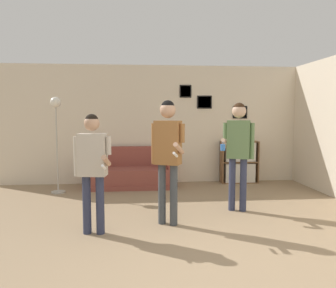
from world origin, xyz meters
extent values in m
plane|color=#937A5B|center=(0.00, 0.00, 0.00)|extent=(20.00, 20.00, 0.00)
cube|color=beige|center=(0.00, 4.56, 1.35)|extent=(8.27, 0.06, 2.70)
cube|color=black|center=(1.61, 4.52, 1.64)|extent=(0.34, 0.02, 0.29)
cube|color=gray|center=(1.61, 4.51, 1.64)|extent=(0.30, 0.01, 0.25)
cube|color=black|center=(0.76, 4.52, 1.87)|extent=(0.34, 0.02, 0.30)
cube|color=gray|center=(0.76, 4.51, 1.87)|extent=(0.30, 0.01, 0.25)
cube|color=black|center=(0.31, 4.52, 2.11)|extent=(0.27, 0.02, 0.29)
cube|color=beige|center=(0.31, 4.51, 2.11)|extent=(0.23, 0.01, 0.24)
cube|color=brown|center=(-0.96, 4.09, 0.05)|extent=(1.87, 0.80, 0.10)
cube|color=brown|center=(-0.96, 4.09, 0.26)|extent=(1.81, 0.74, 0.32)
cube|color=brown|center=(-0.96, 4.42, 0.64)|extent=(1.81, 0.14, 0.44)
cube|color=brown|center=(-1.84, 4.09, 0.51)|extent=(0.12, 0.74, 0.18)
cube|color=brown|center=(-0.09, 4.09, 0.51)|extent=(0.12, 0.74, 0.18)
cube|color=brown|center=(1.14, 4.34, 0.49)|extent=(0.02, 0.30, 0.97)
cube|color=brown|center=(1.97, 4.34, 0.49)|extent=(0.02, 0.30, 0.97)
cube|color=brown|center=(1.55, 4.48, 0.49)|extent=(0.85, 0.01, 0.97)
cube|color=brown|center=(1.55, 4.34, 0.01)|extent=(0.81, 0.30, 0.02)
cube|color=brown|center=(1.55, 4.34, 0.96)|extent=(0.81, 0.30, 0.02)
cube|color=brown|center=(1.55, 4.34, 0.49)|extent=(0.81, 0.30, 0.02)
cube|color=beige|center=(1.55, 4.33, 0.24)|extent=(0.69, 0.26, 0.43)
cube|color=beige|center=(1.55, 4.33, 0.73)|extent=(0.69, 0.26, 0.43)
cylinder|color=#ADA89E|center=(-2.40, 3.69, 0.01)|extent=(0.28, 0.28, 0.03)
cylinder|color=#ADA89E|center=(-2.40, 3.69, 0.88)|extent=(0.03, 0.03, 1.70)
sphere|color=white|center=(-2.40, 3.69, 1.83)|extent=(0.21, 0.21, 0.21)
cylinder|color=#2D334C|center=(-1.46, 1.33, 0.39)|extent=(0.11, 0.11, 0.78)
cylinder|color=#2D334C|center=(-1.28, 1.30, 0.39)|extent=(0.11, 0.11, 0.78)
cube|color=#BCB2A3|center=(-1.37, 1.31, 1.06)|extent=(0.39, 0.25, 0.55)
sphere|color=tan|center=(-1.37, 1.31, 1.47)|extent=(0.20, 0.20, 0.20)
sphere|color=black|center=(-1.37, 1.31, 1.51)|extent=(0.17, 0.17, 0.17)
cylinder|color=#BCB2A3|center=(-1.16, 1.28, 1.18)|extent=(0.07, 0.07, 0.23)
cylinder|color=tan|center=(-1.18, 1.15, 1.00)|extent=(0.10, 0.29, 0.18)
cylinder|color=white|center=(-1.20, 1.03, 0.94)|extent=(0.05, 0.14, 0.09)
cylinder|color=#BCB2A3|center=(-1.58, 1.35, 1.04)|extent=(0.07, 0.07, 0.52)
cylinder|color=#3D4247|center=(-0.44, 1.64, 0.44)|extent=(0.11, 0.11, 0.88)
cylinder|color=#3D4247|center=(-0.27, 1.56, 0.44)|extent=(0.11, 0.11, 0.88)
cube|color=#936033|center=(-0.35, 1.60, 1.19)|extent=(0.41, 0.34, 0.62)
sphere|color=tan|center=(-0.35, 1.60, 1.65)|extent=(0.23, 0.23, 0.23)
sphere|color=black|center=(-0.35, 1.60, 1.69)|extent=(0.19, 0.19, 0.19)
cylinder|color=#936033|center=(-0.16, 1.50, 1.33)|extent=(0.07, 0.07, 0.26)
cylinder|color=tan|center=(-0.22, 1.37, 1.13)|extent=(0.19, 0.31, 0.19)
cylinder|color=white|center=(-0.29, 1.24, 1.06)|extent=(0.09, 0.14, 0.09)
cylinder|color=#936033|center=(-0.55, 1.69, 1.17)|extent=(0.07, 0.07, 0.58)
cylinder|color=#2D334C|center=(0.77, 2.20, 0.44)|extent=(0.11, 0.11, 0.87)
cylinder|color=#2D334C|center=(0.93, 2.13, 0.44)|extent=(0.11, 0.11, 0.87)
cube|color=#5B7A4C|center=(0.85, 2.17, 1.18)|extent=(0.41, 0.32, 0.62)
sphere|color=#D1A889|center=(0.85, 2.17, 1.64)|extent=(0.23, 0.23, 0.23)
sphere|color=#382314|center=(0.85, 2.17, 1.68)|extent=(0.19, 0.19, 0.19)
cylinder|color=#5B7A4C|center=(1.05, 2.09, 1.16)|extent=(0.07, 0.07, 0.58)
cylinder|color=#5B7A4C|center=(0.65, 2.25, 1.32)|extent=(0.07, 0.07, 0.26)
cylinder|color=#D1A889|center=(0.60, 2.11, 1.12)|extent=(0.18, 0.32, 0.19)
cylinder|color=blue|center=(0.54, 1.98, 1.07)|extent=(0.08, 0.08, 0.10)
cylinder|color=white|center=(1.73, 4.34, 1.02)|extent=(0.08, 0.08, 0.10)
camera|label=1|loc=(-0.76, -3.00, 1.59)|focal=35.00mm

